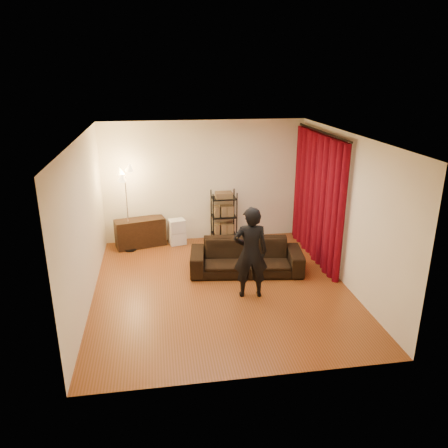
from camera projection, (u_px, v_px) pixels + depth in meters
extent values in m
plane|color=brown|center=(221.00, 287.00, 7.89)|extent=(5.00, 5.00, 0.00)
plane|color=white|center=(221.00, 136.00, 6.99)|extent=(5.00, 5.00, 0.00)
plane|color=#F5ECCD|center=(204.00, 181.00, 9.77)|extent=(5.00, 0.00, 5.00)
plane|color=#F5ECCD|center=(253.00, 283.00, 5.11)|extent=(5.00, 0.00, 5.00)
plane|color=#F5ECCD|center=(85.00, 223.00, 7.11)|extent=(0.00, 5.00, 5.00)
plane|color=#F5ECCD|center=(346.00, 210.00, 7.77)|extent=(0.00, 5.00, 5.00)
cylinder|color=black|center=(322.00, 132.00, 8.39)|extent=(0.04, 2.65, 0.04)
imported|color=black|center=(246.00, 257.00, 8.39)|extent=(2.22, 1.10, 0.62)
imported|color=black|center=(250.00, 253.00, 7.34)|extent=(0.62, 0.44, 1.61)
cube|color=black|center=(140.00, 233.00, 9.64)|extent=(1.14, 0.65, 0.63)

